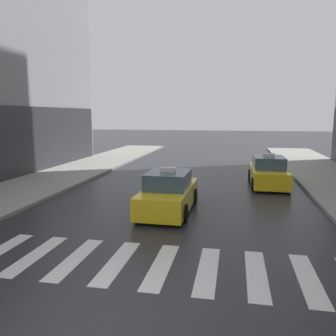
{
  "coord_description": "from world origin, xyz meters",
  "views": [
    {
      "loc": [
        2.38,
        -5.18,
        3.88
      ],
      "look_at": [
        -0.2,
        8.0,
        1.78
      ],
      "focal_mm": 36.55,
      "sensor_mm": 36.0,
      "label": 1
    }
  ],
  "objects": [
    {
      "name": "taxi_second",
      "position": [
        4.23,
        14.08,
        0.72
      ],
      "size": [
        2.0,
        4.58,
        1.8
      ],
      "color": "yellow",
      "rests_on": "ground"
    },
    {
      "name": "taxi_lead",
      "position": [
        -0.2,
        8.1,
        0.72
      ],
      "size": [
        1.99,
        4.57,
        1.8
      ],
      "color": "yellow",
      "rests_on": "ground"
    },
    {
      "name": "crosswalk_markings",
      "position": [
        0.0,
        3.0,
        0.0
      ],
      "size": [
        11.3,
        2.8,
        0.01
      ],
      "color": "silver",
      "rests_on": "ground"
    },
    {
      "name": "ground_plane",
      "position": [
        0.0,
        0.0,
        0.0
      ],
      "size": [
        160.0,
        160.0,
        0.0
      ],
      "primitive_type": "plane",
      "color": "#26262B"
    }
  ]
}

